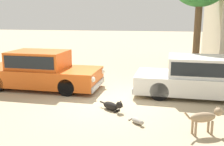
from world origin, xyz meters
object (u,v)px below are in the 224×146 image
(parked_sedan_nearest, at_px, (40,70))
(stray_dog_tan, at_px, (113,106))
(stray_cat, at_px, (137,121))
(parked_sedan_second, at_px, (198,77))
(stray_dog_spotted, at_px, (206,117))

(parked_sedan_nearest, distance_m, stray_dog_tan, 3.86)
(parked_sedan_nearest, relative_size, stray_cat, 8.63)
(parked_sedan_second, bearing_deg, stray_cat, -121.16)
(stray_dog_tan, xyz_separation_m, stray_cat, (0.81, -0.84, -0.07))
(parked_sedan_nearest, relative_size, stray_dog_tan, 5.62)
(stray_dog_spotted, bearing_deg, stray_dog_tan, 133.49)
(parked_sedan_nearest, xyz_separation_m, parked_sedan_second, (5.93, 0.03, -0.02))
(parked_sedan_second, bearing_deg, stray_dog_spotted, -91.69)
(parked_sedan_second, xyz_separation_m, stray_cat, (-1.87, -2.87, -0.62))
(parked_sedan_nearest, distance_m, stray_cat, 5.00)
(stray_dog_spotted, xyz_separation_m, stray_dog_tan, (-2.48, 1.15, -0.28))
(parked_sedan_nearest, distance_m, parked_sedan_second, 5.93)
(stray_dog_spotted, bearing_deg, parked_sedan_second, 64.79)
(stray_dog_spotted, height_order, stray_cat, stray_dog_spotted)
(parked_sedan_second, xyz_separation_m, stray_dog_tan, (-2.68, -2.03, -0.54))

